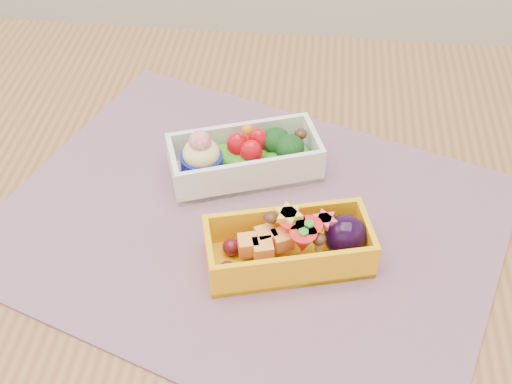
# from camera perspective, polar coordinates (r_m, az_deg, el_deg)

# --- Properties ---
(table) EXTENTS (1.20, 0.80, 0.75)m
(table) POSITION_cam_1_polar(r_m,az_deg,el_deg) (0.71, 1.46, -10.23)
(table) COLOR brown
(table) RESTS_ON ground
(placemat) EXTENTS (0.58, 0.51, 0.00)m
(placemat) POSITION_cam_1_polar(r_m,az_deg,el_deg) (0.66, -0.70, -2.68)
(placemat) COLOR gray
(placemat) RESTS_ON table
(bento_white) EXTENTS (0.17, 0.12, 0.07)m
(bento_white) POSITION_cam_1_polar(r_m,az_deg,el_deg) (0.69, -1.06, 3.05)
(bento_white) COLOR white
(bento_white) RESTS_ON placemat
(bento_yellow) EXTENTS (0.16, 0.10, 0.05)m
(bento_yellow) POSITION_cam_1_polar(r_m,az_deg,el_deg) (0.61, 3.19, -4.63)
(bento_yellow) COLOR #FFB30D
(bento_yellow) RESTS_ON placemat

